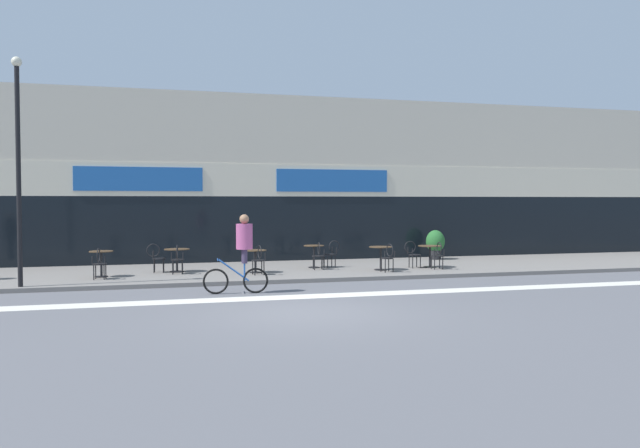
{
  "coord_description": "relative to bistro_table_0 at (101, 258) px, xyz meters",
  "views": [
    {
      "loc": [
        -3.09,
        -12.76,
        2.35
      ],
      "look_at": [
        1.84,
        5.57,
        1.65
      ],
      "focal_mm": 35.0,
      "sensor_mm": 36.0,
      "label": 1
    }
  ],
  "objects": [
    {
      "name": "ground_plane",
      "position": [
        4.56,
        -6.48,
        -0.66
      ],
      "size": [
        120.0,
        120.0,
        0.0
      ],
      "primitive_type": "plane",
      "color": "#5B5B60"
    },
    {
      "name": "sidewalk_slab",
      "position": [
        4.56,
        0.77,
        -0.6
      ],
      "size": [
        40.0,
        5.5,
        0.12
      ],
      "primitive_type": "cube",
      "color": "slate",
      "rests_on": "ground"
    },
    {
      "name": "storefront_facade",
      "position": [
        4.56,
        5.49,
        2.46
      ],
      "size": [
        40.0,
        4.06,
        6.28
      ],
      "color": "beige",
      "rests_on": "ground"
    },
    {
      "name": "bike_lane_stripe",
      "position": [
        4.56,
        -4.44,
        -0.66
      ],
      "size": [
        36.0,
        0.7,
        0.01
      ],
      "primitive_type": "cube",
      "color": "silver",
      "rests_on": "ground"
    },
    {
      "name": "bistro_table_0",
      "position": [
        0.0,
        0.0,
        0.0
      ],
      "size": [
        0.68,
        0.68,
        0.77
      ],
      "color": "black",
      "rests_on": "sidewalk_slab"
    },
    {
      "name": "bistro_table_1",
      "position": [
        2.19,
        0.76,
        -0.02
      ],
      "size": [
        0.78,
        0.78,
        0.73
      ],
      "color": "black",
      "rests_on": "sidewalk_slab"
    },
    {
      "name": "bistro_table_2",
      "position": [
        4.54,
        -0.1,
        -0.04
      ],
      "size": [
        0.68,
        0.68,
        0.71
      ],
      "color": "black",
      "rests_on": "sidewalk_slab"
    },
    {
      "name": "bistro_table_3",
      "position": [
        6.66,
        0.84,
        -0.01
      ],
      "size": [
        0.68,
        0.68,
        0.75
      ],
      "color": "black",
      "rests_on": "sidewalk_slab"
    },
    {
      "name": "bistro_table_4",
      "position": [
        8.56,
        -0.42,
        0.0
      ],
      "size": [
        0.76,
        0.76,
        0.76
      ],
      "color": "black",
      "rests_on": "sidewalk_slab"
    },
    {
      "name": "bistro_table_5",
      "position": [
        10.44,
        -0.08,
        -0.01
      ],
      "size": [
        0.79,
        0.79,
        0.73
      ],
      "color": "black",
      "rests_on": "sidewalk_slab"
    },
    {
      "name": "cafe_chair_0_near",
      "position": [
        -0.01,
        -0.63,
        -0.03
      ],
      "size": [
        0.44,
        0.59,
        0.9
      ],
      "rotation": [
        0.0,
        0.0,
        1.47
      ],
      "color": "black",
      "rests_on": "sidewalk_slab"
    },
    {
      "name": "cafe_chair_1_near",
      "position": [
        2.18,
        0.13,
        -0.03
      ],
      "size": [
        0.44,
        0.59,
        0.9
      ],
      "rotation": [
        0.0,
        0.0,
        1.47
      ],
      "color": "black",
      "rests_on": "sidewalk_slab"
    },
    {
      "name": "cafe_chair_1_side",
      "position": [
        1.57,
        0.76,
        -0.03
      ],
      "size": [
        0.59,
        0.43,
        0.9
      ],
      "rotation": [
        0.0,
        0.0,
        -0.07
      ],
      "color": "black",
      "rests_on": "sidewalk_slab"
    },
    {
      "name": "cafe_chair_2_near",
      "position": [
        4.54,
        -0.73,
        -0.03
      ],
      "size": [
        0.43,
        0.59,
        0.9
      ],
      "rotation": [
        0.0,
        0.0,
        1.65
      ],
      "color": "black",
      "rests_on": "sidewalk_slab"
    },
    {
      "name": "cafe_chair_3_near",
      "position": [
        6.65,
        0.21,
        -0.03
      ],
      "size": [
        0.44,
        0.59,
        0.9
      ],
      "rotation": [
        0.0,
        0.0,
        1.46
      ],
      "color": "black",
      "rests_on": "sidewalk_slab"
    },
    {
      "name": "cafe_chair_3_side",
      "position": [
        7.28,
        0.85,
        -0.03
      ],
      "size": [
        0.6,
        0.45,
        0.9
      ],
      "rotation": [
        0.0,
        0.0,
        3.29
      ],
      "color": "black",
      "rests_on": "sidewalk_slab"
    },
    {
      "name": "cafe_chair_4_near",
      "position": [
        8.57,
        -1.04,
        -0.03
      ],
      "size": [
        0.45,
        0.6,
        0.9
      ],
      "rotation": [
        0.0,
        0.0,
        1.71
      ],
      "color": "black",
      "rests_on": "sidewalk_slab"
    },
    {
      "name": "cafe_chair_5_near",
      "position": [
        10.44,
        -0.7,
        -0.03
      ],
      "size": [
        0.43,
        0.59,
        0.9
      ],
      "rotation": [
        0.0,
        0.0,
        1.49
      ],
      "color": "black",
      "rests_on": "sidewalk_slab"
    },
    {
      "name": "cafe_chair_5_side",
      "position": [
        9.82,
        -0.08,
        -0.03
      ],
      "size": [
        0.58,
        0.41,
        0.9
      ],
      "rotation": [
        0.0,
        0.0,
        0.03
      ],
      "color": "black",
      "rests_on": "sidewalk_slab"
    },
    {
      "name": "planter_pot",
      "position": [
        11.88,
        2.53,
        0.07
      ],
      "size": [
        0.72,
        0.72,
        1.12
      ],
      "color": "#232326",
      "rests_on": "sidewalk_slab"
    },
    {
      "name": "lamp_post",
      "position": [
        -1.87,
        -1.65,
        2.84
      ],
      "size": [
        0.26,
        0.26,
        5.93
      ],
      "color": "black",
      "rests_on": "sidewalk_slab"
    },
    {
      "name": "cyclist_0",
      "position": [
        3.65,
        -3.52,
        0.5
      ],
      "size": [
        1.65,
        0.53,
        2.01
      ],
      "rotation": [
        0.0,
        0.0,
        3.05
      ],
      "color": "black",
      "rests_on": "ground"
    }
  ]
}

